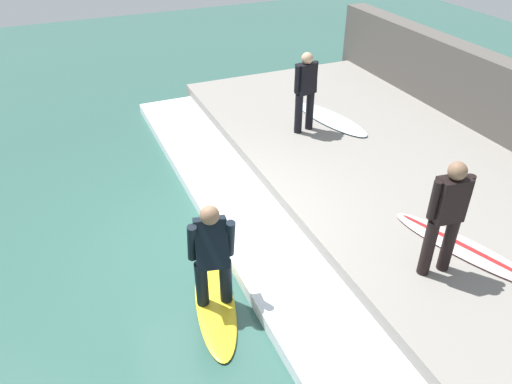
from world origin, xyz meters
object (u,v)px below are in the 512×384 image
surfboard_waiting_near (463,247)px  surfboard_riding (215,302)px  surfboard_waiting_far (331,119)px  surfer_waiting_near (447,213)px  surfer_waiting_far (306,88)px  surfer_riding (212,252)px

surfboard_waiting_near → surfboard_riding: bearing=167.6°
surfboard_waiting_near → surfboard_waiting_far: size_ratio=1.04×
surfer_waiting_near → surfboard_waiting_near: surfer_waiting_near is taller
surfboard_riding → surfer_waiting_far: bearing=48.0°
surfboard_riding → surfer_riding: (-0.00, 0.00, 0.83)m
surfer_waiting_near → surfboard_waiting_near: size_ratio=0.75×
surfer_waiting_far → surfboard_waiting_far: 1.11m
surfboard_riding → surfer_waiting_far: size_ratio=1.28×
surfboard_waiting_near → surfer_waiting_far: surfer_waiting_far is taller
surfboard_waiting_far → surfer_waiting_far: bearing=-166.4°
surfboard_riding → surfer_riding: bearing=180.0°
surfer_waiting_near → surfboard_waiting_far: surfer_waiting_near is taller
surfboard_waiting_far → surfboard_riding: bearing=-136.8°
surfboard_riding → surfboard_waiting_far: size_ratio=0.97×
surfboard_riding → surfer_riding: 0.83m
surfer_waiting_far → surfboard_waiting_far: surfer_waiting_far is taller
surfer_waiting_near → surfboard_riding: bearing=161.2°
surfboard_waiting_near → surfer_waiting_far: size_ratio=1.38×
surfboard_riding → surfer_waiting_far: 4.60m
surfer_waiting_far → surfer_waiting_near: bearing=-95.0°
surfer_riding → surfer_waiting_far: (2.97, 3.29, 0.38)m
surfer_waiting_near → surfer_waiting_far: (0.37, 4.18, -0.03)m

